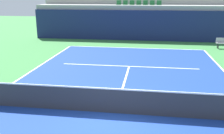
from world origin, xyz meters
TOP-DOWN VIEW (x-y plane):
  - ground_plane at (0.00, 0.00)m, footprint 80.00×80.00m
  - court_surface at (0.00, 0.00)m, footprint 11.00×24.00m
  - baseline_far at (0.00, 11.95)m, footprint 11.00×0.10m
  - service_line_far at (0.00, 6.40)m, footprint 8.26×0.10m
  - centre_service_line at (0.00, 3.20)m, footprint 0.10×6.40m
  - back_wall at (0.00, 15.63)m, footprint 19.92×0.30m
  - stands_tier_lower at (0.00, 16.98)m, footprint 19.92×2.40m
  - stands_tier_upper at (0.00, 19.38)m, footprint 19.92×2.40m
  - seating_row_lower at (-0.00, 17.08)m, footprint 4.35×0.44m
  - tennis_net at (0.00, 0.00)m, footprint 11.08×0.08m

SIDE VIEW (x-z plane):
  - ground_plane at x=0.00m, z-range 0.00..0.00m
  - court_surface at x=0.00m, z-range 0.00..0.01m
  - baseline_far at x=0.00m, z-range 0.01..0.01m
  - service_line_far at x=0.00m, z-range 0.01..0.01m
  - centre_service_line at x=0.00m, z-range 0.01..0.01m
  - tennis_net at x=0.00m, z-range -0.03..1.04m
  - back_wall at x=0.00m, z-range 0.00..2.81m
  - stands_tier_lower at x=0.00m, z-range 0.00..3.23m
  - stands_tier_upper at x=0.00m, z-range 0.00..4.14m
  - seating_row_lower at x=0.00m, z-range 3.13..3.57m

